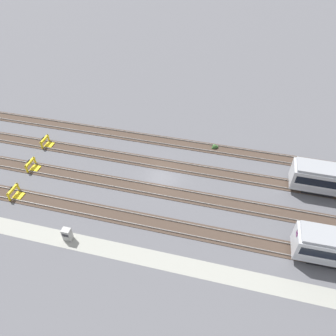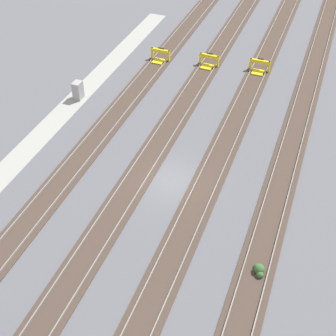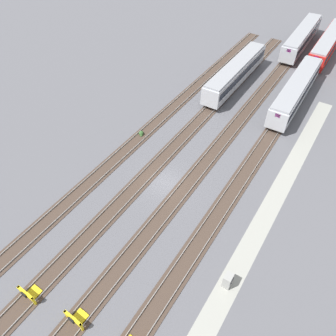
# 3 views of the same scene
# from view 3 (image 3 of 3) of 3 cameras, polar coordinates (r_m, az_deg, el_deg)

# --- Properties ---
(ground_plane) EXTENTS (400.00, 400.00, 0.00)m
(ground_plane) POSITION_cam_3_polar(r_m,az_deg,el_deg) (38.26, -0.62, -2.59)
(ground_plane) COLOR #5B5B60
(service_walkway) EXTENTS (54.00, 2.00, 0.01)m
(service_walkway) POSITION_cam_3_polar(r_m,az_deg,el_deg) (35.56, 15.60, -10.04)
(service_walkway) COLOR #9E9E93
(service_walkway) RESTS_ON ground
(rail_track_nearest) EXTENTS (90.00, 2.23, 0.21)m
(rail_track_nearest) POSITION_cam_3_polar(r_m,az_deg,el_deg) (36.12, 9.20, -7.14)
(rail_track_nearest) COLOR #47382D
(rail_track_nearest) RESTS_ON ground
(rail_track_near_inner) EXTENTS (90.00, 2.24, 0.21)m
(rail_track_near_inner) POSITION_cam_3_polar(r_m,az_deg,el_deg) (37.38, 2.51, -4.03)
(rail_track_near_inner) COLOR #47382D
(rail_track_near_inner) RESTS_ON ground
(rail_track_middle) EXTENTS (90.00, 2.24, 0.21)m
(rail_track_middle) POSITION_cam_3_polar(r_m,az_deg,el_deg) (39.20, -3.60, -1.11)
(rail_track_middle) COLOR #47382D
(rail_track_middle) RESTS_ON ground
(rail_track_far_inner) EXTENTS (90.00, 2.23, 0.21)m
(rail_track_far_inner) POSITION_cam_3_polar(r_m,az_deg,el_deg) (41.53, -9.09, 1.52)
(rail_track_far_inner) COLOR #47382D
(rail_track_far_inner) RESTS_ON ground
(subway_car_front_row_leftmost) EXTENTS (18.01, 2.87, 3.70)m
(subway_car_front_row_leftmost) POSITION_cam_3_polar(r_m,az_deg,el_deg) (55.57, 11.66, 15.90)
(subway_car_front_row_leftmost) COLOR #B7BABF
(subway_car_front_row_leftmost) RESTS_ON ground
(subway_car_front_row_left_inner) EXTENTS (18.05, 3.15, 3.70)m
(subway_car_front_row_left_inner) POSITION_cam_3_polar(r_m,az_deg,el_deg) (53.43, 21.36, 12.42)
(subway_car_front_row_left_inner) COLOR #B7BABF
(subway_car_front_row_left_inner) RESTS_ON ground
(subway_car_front_row_centre) EXTENTS (18.07, 3.29, 3.70)m
(subway_car_front_row_centre) POSITION_cam_3_polar(r_m,az_deg,el_deg) (71.27, 22.23, 20.31)
(subway_car_front_row_centre) COLOR #B7BABF
(subway_car_front_row_centre) RESTS_ON ground
(subway_car_front_row_right_inner) EXTENTS (18.02, 2.99, 3.70)m
(subway_car_front_row_right_inner) POSITION_cam_3_polar(r_m,az_deg,el_deg) (70.40, 26.05, 18.84)
(subway_car_front_row_right_inner) COLOR red
(subway_car_front_row_right_inner) RESTS_ON ground
(bumper_stop_near_inner_track) EXTENTS (1.38, 2.01, 1.22)m
(bumper_stop_near_inner_track) POSITION_cam_3_polar(r_m,az_deg,el_deg) (30.48, -15.68, -23.90)
(bumper_stop_near_inner_track) COLOR yellow
(bumper_stop_near_inner_track) RESTS_ON ground
(bumper_stop_middle_track) EXTENTS (1.36, 2.00, 1.22)m
(bumper_stop_middle_track) POSITION_cam_3_polar(r_m,az_deg,el_deg) (32.61, -22.96, -19.48)
(bumper_stop_middle_track) COLOR yellow
(bumper_stop_middle_track) RESTS_ON ground
(electrical_cabinet) EXTENTS (0.90, 0.73, 1.60)m
(electrical_cabinet) POSITION_cam_3_polar(r_m,az_deg,el_deg) (30.97, 10.38, -18.70)
(electrical_cabinet) COLOR #9E9E99
(electrical_cabinet) RESTS_ON ground
(weed_clump) EXTENTS (0.92, 0.70, 0.64)m
(weed_clump) POSITION_cam_3_polar(r_m,az_deg,el_deg) (44.72, -4.67, 6.03)
(weed_clump) COLOR #38602D
(weed_clump) RESTS_ON ground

